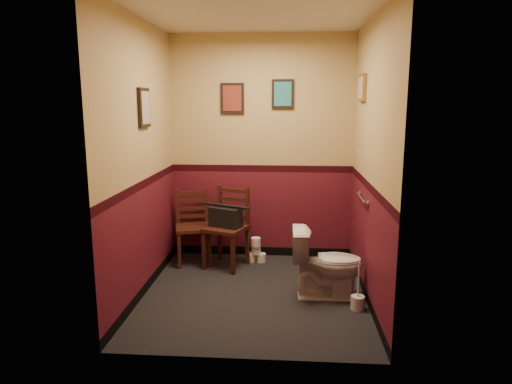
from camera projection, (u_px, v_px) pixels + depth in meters
The scene contains 17 objects.
floor at pixel (254, 294), 4.61m from camera, with size 2.20×2.40×0.00m, color black.
ceiling at pixel (254, 12), 4.09m from camera, with size 2.20×2.40×0.00m, color silver.
wall_back at pixel (262, 149), 5.53m from camera, with size 2.20×2.70×0.00m, color #561321.
wall_front at pixel (241, 182), 3.18m from camera, with size 2.20×2.70×0.00m, color #561321.
wall_left at pixel (141, 160), 4.43m from camera, with size 2.40×2.70×0.00m, color #561321.
wall_right at pixel (371, 162), 4.27m from camera, with size 2.40×2.70×0.00m, color #561321.
grab_bar at pixel (362, 198), 4.60m from camera, with size 0.05×0.56×0.06m.
framed_print_back_a at pixel (232, 98), 5.42m from camera, with size 0.28×0.04×0.36m.
framed_print_back_b at pixel (283, 94), 5.36m from camera, with size 0.26×0.04×0.34m.
framed_print_left at pixel (144, 108), 4.43m from camera, with size 0.04×0.30×0.38m.
framed_print_right at pixel (362, 88), 4.73m from camera, with size 0.04×0.34×0.28m.
toilet at pixel (327, 263), 4.48m from camera, with size 0.39×0.70×0.69m, color white.
toilet_brush at pixel (358, 302), 4.25m from camera, with size 0.13×0.13×0.46m.
chair_left at pixel (193, 227), 5.47m from camera, with size 0.50×0.50×0.87m.
chair_right at pixel (228, 227), 5.32m from camera, with size 0.56×0.56×0.93m.
handbag at pixel (226, 217), 5.26m from camera, with size 0.41×0.31×0.27m.
tp_stack at pixel (256, 252), 5.51m from camera, with size 0.24×0.14×0.31m.
Camera 1 is at (0.33, -4.32, 1.89)m, focal length 32.00 mm.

